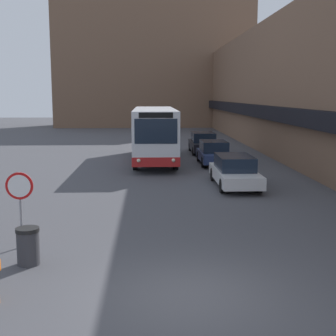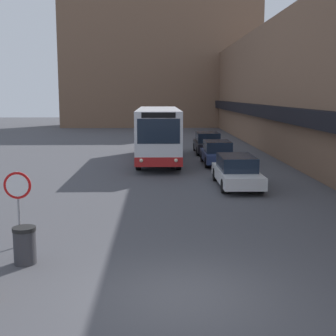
{
  "view_description": "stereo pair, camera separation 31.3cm",
  "coord_description": "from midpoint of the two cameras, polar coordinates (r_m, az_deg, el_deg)",
  "views": [
    {
      "loc": [
        -0.81,
        -9.39,
        4.23
      ],
      "look_at": [
        -0.1,
        7.48,
        1.59
      ],
      "focal_mm": 50.0,
      "sensor_mm": 36.0,
      "label": 1
    },
    {
      "loc": [
        -0.5,
        -9.4,
        4.23
      ],
      "look_at": [
        -0.1,
        7.48,
        1.59
      ],
      "focal_mm": 50.0,
      "sensor_mm": 36.0,
      "label": 2
    }
  ],
  "objects": [
    {
      "name": "ground_plane",
      "position": [
        10.33,
        1.5,
        -15.29
      ],
      "size": [
        160.0,
        160.0,
        0.0
      ],
      "primitive_type": "plane",
      "color": "#47474C"
    },
    {
      "name": "building_row_right",
      "position": [
        35.05,
        15.47,
        9.45
      ],
      "size": [
        5.5,
        60.0,
        9.55
      ],
      "color": "brown",
      "rests_on": "ground_plane"
    },
    {
      "name": "building_backdrop_far",
      "position": [
        64.58,
        -1.86,
        12.67
      ],
      "size": [
        26.0,
        8.0,
        16.94
      ],
      "color": "brown",
      "rests_on": "ground_plane"
    },
    {
      "name": "city_bus",
      "position": [
        29.86,
        -1.95,
        4.3
      ],
      "size": [
        2.58,
        11.09,
        3.37
      ],
      "color": "silver",
      "rests_on": "ground_plane"
    },
    {
      "name": "parked_car_front",
      "position": [
        22.0,
        7.72,
        -0.35
      ],
      "size": [
        1.82,
        4.81,
        1.44
      ],
      "color": "silver",
      "rests_on": "ground_plane"
    },
    {
      "name": "parked_car_middle",
      "position": [
        28.85,
        5.3,
        1.88
      ],
      "size": [
        1.79,
        4.21,
        1.44
      ],
      "color": "navy",
      "rests_on": "ground_plane"
    },
    {
      "name": "parked_car_back",
      "position": [
        34.41,
        4.05,
        3.08
      ],
      "size": [
        1.86,
        4.47,
        1.52
      ],
      "color": "black",
      "rests_on": "ground_plane"
    },
    {
      "name": "stop_sign",
      "position": [
        13.59,
        -18.26,
        -2.97
      ],
      "size": [
        0.76,
        0.08,
        2.13
      ],
      "color": "gray",
      "rests_on": "ground_plane"
    },
    {
      "name": "trash_bin",
      "position": [
        12.44,
        -17.39,
        -9.07
      ],
      "size": [
        0.59,
        0.59,
        0.95
      ],
      "color": "#38383D",
      "rests_on": "ground_plane"
    }
  ]
}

